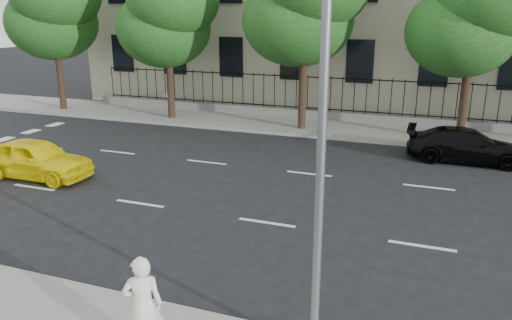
{
  "coord_description": "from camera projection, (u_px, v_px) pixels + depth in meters",
  "views": [
    {
      "loc": [
        4.07,
        -9.24,
        5.51
      ],
      "look_at": [
        -0.5,
        3.0,
        1.58
      ],
      "focal_mm": 35.0,
      "sensor_mm": 36.0,
      "label": 1
    }
  ],
  "objects": [
    {
      "name": "street_light",
      "position": [
        334.0,
        36.0,
        7.33
      ],
      "size": [
        0.25,
        3.32,
        8.05
      ],
      "color": "slate",
      "rests_on": "near_sidewalk"
    },
    {
      "name": "tree_b",
      "position": [
        169.0,
        3.0,
        24.55
      ],
      "size": [
        5.53,
        5.12,
        8.97
      ],
      "color": "#382619",
      "rests_on": "far_sidewalk"
    },
    {
      "name": "lane_markings",
      "position": [
        291.0,
        195.0,
        15.5
      ],
      "size": [
        49.6,
        4.62,
        0.01
      ],
      "primitive_type": null,
      "color": "silver",
      "rests_on": "ground"
    },
    {
      "name": "far_sidewalk",
      "position": [
        346.0,
        129.0,
        23.78
      ],
      "size": [
        60.0,
        4.0,
        0.15
      ],
      "primitive_type": "cube",
      "color": "gray",
      "rests_on": "ground"
    },
    {
      "name": "woman_near",
      "position": [
        143.0,
        306.0,
        7.9
      ],
      "size": [
        0.75,
        0.68,
        1.73
      ],
      "primitive_type": "imported",
      "rotation": [
        0.0,
        0.0,
        3.68
      ],
      "color": "white",
      "rests_on": "near_sidewalk"
    },
    {
      "name": "yellow_taxi",
      "position": [
        36.0,
        159.0,
        16.95
      ],
      "size": [
        4.0,
        1.67,
        1.35
      ],
      "primitive_type": "imported",
      "rotation": [
        0.0,
        0.0,
        1.59
      ],
      "color": "#FFE709",
      "rests_on": "ground"
    },
    {
      "name": "iron_fence",
      "position": [
        353.0,
        111.0,
        25.14
      ],
      "size": [
        30.0,
        0.5,
        2.2
      ],
      "color": "slate",
      "rests_on": "far_sidewalk"
    },
    {
      "name": "black_sedan",
      "position": [
        467.0,
        145.0,
        18.76
      ],
      "size": [
        4.39,
        1.8,
        1.27
      ],
      "primitive_type": "imported",
      "rotation": [
        0.0,
        0.0,
        1.58
      ],
      "color": "black",
      "rests_on": "ground"
    },
    {
      "name": "tree_d",
      "position": [
        477.0,
        2.0,
        19.86
      ],
      "size": [
        5.34,
        4.94,
        8.84
      ],
      "color": "#382619",
      "rests_on": "far_sidewalk"
    },
    {
      "name": "ground",
      "position": [
        230.0,
        265.0,
        11.24
      ],
      "size": [
        120.0,
        120.0,
        0.0
      ],
      "primitive_type": "plane",
      "color": "black",
      "rests_on": "ground"
    }
  ]
}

